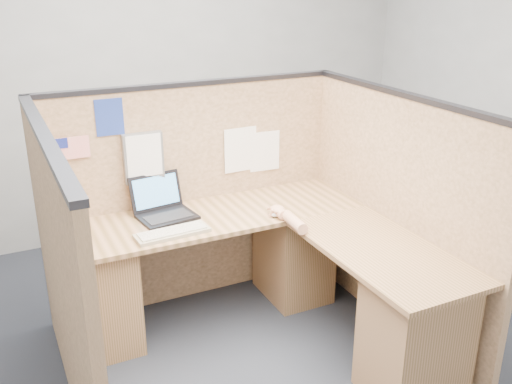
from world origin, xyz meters
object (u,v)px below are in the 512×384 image
keyboard (172,233)px  mouse (277,213)px  l_desk (266,282)px  laptop (164,206)px

keyboard → mouse: bearing=-5.4°
l_desk → keyboard: bearing=157.5°
l_desk → keyboard: size_ratio=4.35×
keyboard → mouse: 0.69m
laptop → mouse: size_ratio=3.55×
l_desk → mouse: (0.17, 0.19, 0.36)m
l_desk → mouse: size_ratio=18.59×
laptop → keyboard: 0.32m
laptop → l_desk: bearing=-56.3°
l_desk → laptop: size_ratio=5.24×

